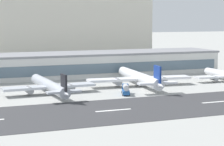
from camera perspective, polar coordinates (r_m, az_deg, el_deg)
ground_plane at (r=136.80m, az=-0.38°, el=-5.01°), size 1400.00×1400.00×0.00m
runway_strip at (r=136.99m, az=-0.42°, el=-4.98°), size 800.00×35.76×0.08m
runway_centreline_dash_4 at (r=137.52m, az=0.19°, el=-4.91°), size 12.00×1.20×0.01m
runway_centreline_dash_5 at (r=155.51m, az=13.64°, el=-3.70°), size 12.00×1.20×0.01m
terminal_building at (r=219.06m, az=-5.91°, el=1.10°), size 161.56×27.99×11.68m
distant_hotel_block at (r=317.49m, az=-7.48°, el=6.14°), size 136.64×39.21×46.97m
airliner_black_tail_gate_1 at (r=168.02m, az=-8.10°, el=-1.72°), size 36.33×46.58×9.72m
airliner_navy_tail_gate_2 at (r=186.36m, az=3.77°, el=-0.69°), size 46.13×51.77×10.81m
service_fuel_truck_0 at (r=165.83m, az=1.81°, el=-2.15°), size 5.28×8.88×3.95m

